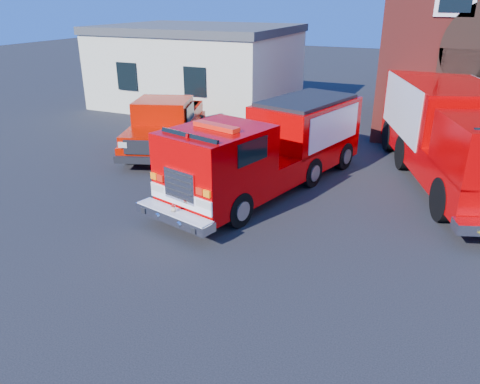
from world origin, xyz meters
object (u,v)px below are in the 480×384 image
at_px(side_building, 199,65).
at_px(secondary_truck, 455,132).
at_px(fire_engine, 271,147).
at_px(pickup_truck, 166,125).

relative_size(side_building, secondary_truck, 1.03).
bearing_deg(fire_engine, pickup_truck, 157.02).
height_order(side_building, fire_engine, side_building).
relative_size(fire_engine, pickup_truck, 1.32).
bearing_deg(secondary_truck, fire_engine, -149.47).
height_order(fire_engine, secondary_truck, secondary_truck).
bearing_deg(pickup_truck, side_building, 109.99).
distance_m(side_building, pickup_truck, 8.86).
height_order(pickup_truck, secondary_truck, secondary_truck).
bearing_deg(side_building, secondary_truck, -28.53).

